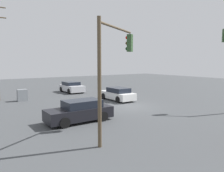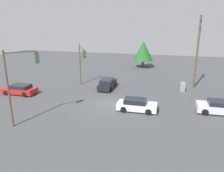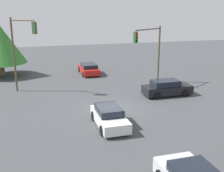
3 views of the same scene
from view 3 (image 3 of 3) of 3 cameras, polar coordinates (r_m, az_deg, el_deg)
name	(u,v)px [view 3 (image 3 of 3)]	position (r m, az deg, el deg)	size (l,w,h in m)	color
ground_plane	(111,109)	(22.57, -0.12, -4.63)	(80.00, 80.00, 0.00)	#424447
sedan_dark	(167,88)	(26.23, 11.06, -0.41)	(4.45, 1.88, 1.45)	black
sedan_white	(109,117)	(19.25, -0.56, -6.26)	(1.90, 4.20, 1.33)	silver
sedan_red	(89,69)	(34.35, -4.74, 3.51)	(2.05, 4.44, 1.27)	red
traffic_signal_main	(21,43)	(27.19, -17.96, 8.26)	(2.33, 2.14, 6.98)	brown
traffic_signal_cross	(150,45)	(28.70, 7.72, 8.17)	(3.74, 2.38, 6.01)	brown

